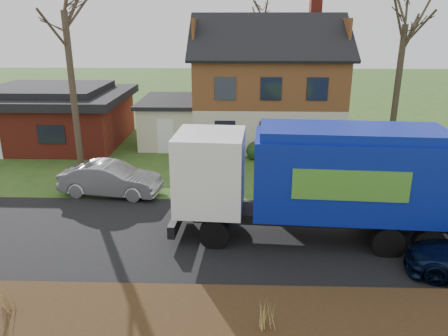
{
  "coord_description": "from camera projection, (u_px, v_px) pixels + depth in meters",
  "views": [
    {
      "loc": [
        0.12,
        -14.61,
        7.69
      ],
      "look_at": [
        -0.42,
        2.5,
        1.87
      ],
      "focal_mm": 35.0,
      "sensor_mm": 36.0,
      "label": 1
    }
  ],
  "objects": [
    {
      "name": "ground",
      "position": [
        233.0,
        237.0,
        16.3
      ],
      "size": [
        120.0,
        120.0,
        0.0
      ],
      "primitive_type": "plane",
      "color": "#2B501A",
      "rests_on": "ground"
    },
    {
      "name": "grass_clump_west",
      "position": [
        3.0,
        298.0,
        11.54
      ],
      "size": [
        0.32,
        0.27,
        0.85
      ],
      "color": "#9C7745",
      "rests_on": "mulch_verge"
    },
    {
      "name": "tree_back",
      "position": [
        264.0,
        3.0,
        34.85
      ],
      "size": [
        3.4,
        3.4,
        10.77
      ],
      "color": "#393122",
      "rests_on": "ground"
    },
    {
      "name": "mulch_verge",
      "position": [
        231.0,
        329.0,
        11.24
      ],
      "size": [
        80.0,
        3.5,
        0.3
      ],
      "primitive_type": "cube",
      "color": "black",
      "rests_on": "ground"
    },
    {
      "name": "road",
      "position": [
        233.0,
        237.0,
        16.3
      ],
      "size": [
        80.0,
        7.0,
        0.02
      ],
      "primitive_type": "cube",
      "color": "black",
      "rests_on": "ground"
    },
    {
      "name": "ranch_house",
      "position": [
        51.0,
        115.0,
        28.38
      ],
      "size": [
        9.8,
        8.2,
        3.7
      ],
      "color": "maroon",
      "rests_on": "ground"
    },
    {
      "name": "main_house",
      "position": [
        259.0,
        80.0,
        28.12
      ],
      "size": [
        12.95,
        8.95,
        9.26
      ],
      "color": "beige",
      "rests_on": "ground"
    },
    {
      "name": "grass_clump_mid",
      "position": [
        269.0,
        313.0,
        10.92
      ],
      "size": [
        0.31,
        0.26,
        0.87
      ],
      "color": "olive",
      "rests_on": "mulch_verge"
    },
    {
      "name": "silver_sedan",
      "position": [
        111.0,
        179.0,
        20.05
      ],
      "size": [
        4.77,
        2.21,
        1.51
      ],
      "primitive_type": "imported",
      "rotation": [
        0.0,
        0.0,
        1.44
      ],
      "color": "#989A9F",
      "rests_on": "ground"
    },
    {
      "name": "garbage_truck",
      "position": [
        318.0,
        176.0,
        15.49
      ],
      "size": [
        10.02,
        3.27,
        4.23
      ],
      "rotation": [
        0.0,
        0.0,
        -0.06
      ],
      "color": "black",
      "rests_on": "ground"
    }
  ]
}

